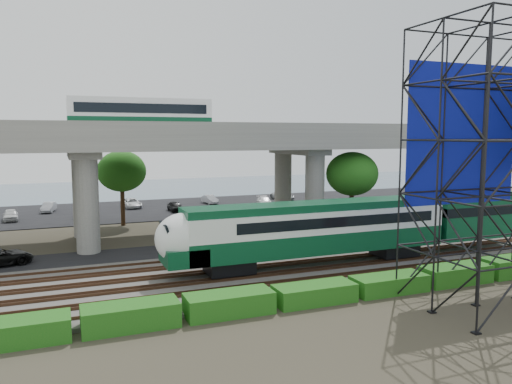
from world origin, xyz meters
name	(u,v)px	position (x,y,z in m)	size (l,w,h in m)	color
ground	(268,283)	(0.00, 0.00, 0.00)	(140.00, 140.00, 0.00)	#474233
ballast_bed	(256,273)	(0.00, 2.00, 0.10)	(90.00, 12.00, 0.20)	slate
service_road	(218,248)	(0.00, 10.50, 0.04)	(90.00, 5.00, 0.08)	black
parking_lot	(163,209)	(0.00, 34.00, 0.04)	(90.00, 18.00, 0.08)	black
harbor_water	(137,191)	(0.00, 56.00, 0.01)	(140.00, 40.00, 0.03)	slate
rail_tracks	(256,271)	(0.00, 2.00, 0.28)	(90.00, 9.52, 0.16)	#472D1E
commuter_train	(344,226)	(6.74, 2.00, 2.88)	(29.30, 3.06, 4.30)	black
overpass	(195,147)	(-0.38, 16.00, 8.21)	(80.00, 12.00, 12.40)	#9E9B93
scaffold_tower	(504,168)	(10.48, -7.98, 7.47)	(9.36, 6.36, 15.00)	black
hedge_strip	(315,293)	(1.01, -4.30, 0.56)	(34.60, 1.80, 1.20)	#165C15
trees	(148,177)	(-4.67, 16.17, 5.57)	(40.94, 16.94, 7.69)	#382314
parked_cars	(164,204)	(0.13, 33.45, 0.67)	(36.70, 9.38, 1.24)	silver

